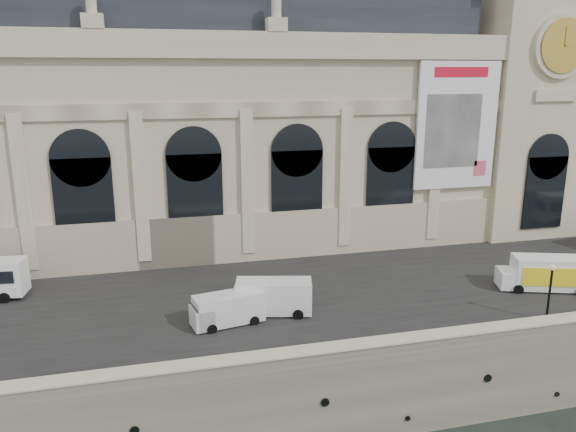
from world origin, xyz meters
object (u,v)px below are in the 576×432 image
van_b (269,297)px  lamp_right (549,293)px  van_c (224,310)px  box_truck (545,274)px

van_b → lamp_right: 21.25m
van_b → van_c: (-3.66, -1.19, -0.16)m
box_truck → lamp_right: 6.94m
van_c → box_truck: (27.89, 0.14, 0.27)m
box_truck → van_c: bearing=-179.7°
van_c → lamp_right: lamp_right is taller
van_c → van_b: bearing=18.0°
van_b → lamp_right: bearing=-18.2°
van_c → box_truck: 27.89m
box_truck → van_b: bearing=177.5°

